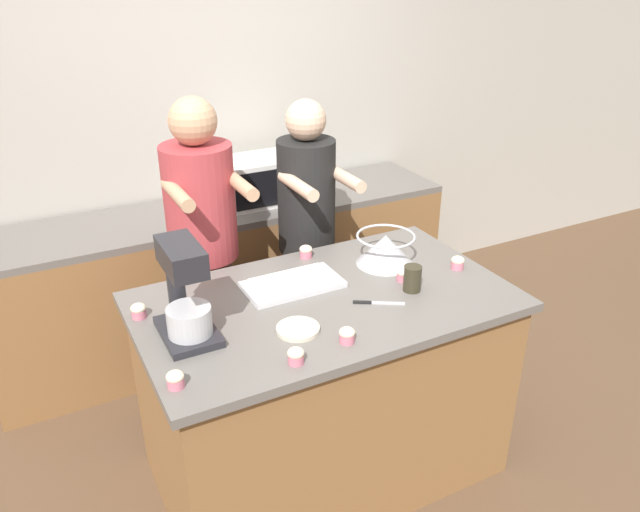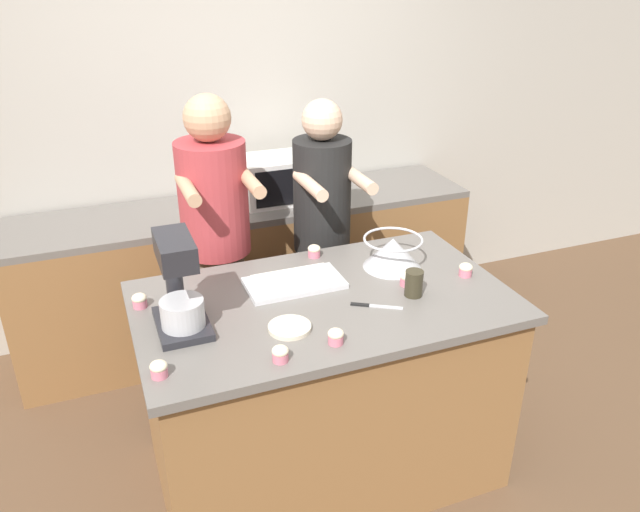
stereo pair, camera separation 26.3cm
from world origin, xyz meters
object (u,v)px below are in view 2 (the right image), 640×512
mixing_bowl (392,252)px  cupcake_4 (466,269)px  small_plate (290,327)px  stand_mixer (179,289)px  knife (373,306)px  person_left (218,252)px  microwave_oven (283,178)px  person_right (322,240)px  cupcake_5 (159,369)px  baking_tray (294,282)px  cupcake_6 (336,336)px  drinking_glass (414,283)px  cupcake_0 (139,300)px  cupcake_3 (407,279)px  cupcake_1 (314,251)px  cupcake_2 (280,354)px

mixing_bowl → cupcake_4: 0.34m
small_plate → stand_mixer: bearing=156.4°
small_plate → knife: size_ratio=0.87×
knife → person_left: bearing=118.0°
microwave_oven → mixing_bowl: bearing=-81.7°
person_right → cupcake_4: size_ratio=26.32×
person_left → cupcake_4: size_ratio=27.43×
person_left → cupcake_5: size_ratio=27.43×
baking_tray → cupcake_6: size_ratio=6.89×
small_plate → cupcake_6: cupcake_6 is taller
person_right → drinking_glass: bearing=-84.0°
cupcake_4 → microwave_oven: bearing=108.1°
cupcake_0 → drinking_glass: bearing=-16.3°
person_right → cupcake_5: person_right is taller
microwave_oven → cupcake_0: bearing=-132.4°
drinking_glass → cupcake_0: size_ratio=1.86×
person_left → cupcake_4: 1.25m
cupcake_6 → microwave_oven: bearing=78.5°
mixing_bowl → knife: bearing=-128.7°
cupcake_3 → person_right: bearing=98.0°
mixing_bowl → drinking_glass: 0.28m
person_left → drinking_glass: bearing=-51.8°
mixing_bowl → person_right: bearing=102.7°
person_right → drinking_glass: person_right is taller
person_left → microwave_oven: (0.55, 0.56, 0.16)m
cupcake_4 → cupcake_3: bearing=176.5°
cupcake_0 → cupcake_1: bearing=12.5°
drinking_glass → cupcake_0: bearing=163.7°
cupcake_1 → cupcake_0: bearing=-167.5°
person_right → mixing_bowl: person_right is taller
cupcake_3 → cupcake_0: bearing=168.4°
cupcake_5 → cupcake_6: same height
mixing_bowl → cupcake_6: size_ratio=4.49×
small_plate → cupcake_2: bearing=-117.8°
cupcake_4 → cupcake_6: bearing=-158.9°
microwave_oven → cupcake_2: (-0.56, -1.66, -0.07)m
cupcake_5 → drinking_glass: bearing=9.7°
person_left → cupcake_6: person_left is taller
cupcake_0 → cupcake_3: bearing=-11.6°
cupcake_0 → cupcake_4: same height
mixing_bowl → cupcake_2: size_ratio=4.49×
person_right → knife: person_right is taller
knife → cupcake_6: bearing=-142.0°
baking_tray → cupcake_5: bearing=-145.1°
mixing_bowl → cupcake_5: size_ratio=4.49×
mixing_bowl → cupcake_1: mixing_bowl is taller
drinking_glass → microwave_oven: bearing=95.1°
cupcake_6 → person_right: bearing=71.1°
mixing_bowl → baking_tray: bearing=-178.8°
microwave_oven → cupcake_3: 1.33m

